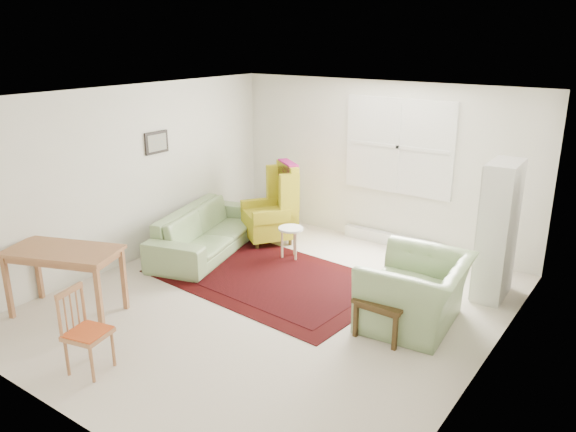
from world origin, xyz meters
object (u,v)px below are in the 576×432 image
Objects in this scene: coffee_table at (385,315)px; cabinet at (498,231)px; desk at (67,282)px; wingback_chair at (268,203)px; stool at (291,243)px; sofa at (207,223)px; armchair at (416,285)px; desk_chair at (88,332)px.

cabinet is at bearing 68.02° from coffee_table.
cabinet is at bearing 40.63° from desk.
wingback_chair is 0.88m from stool.
sofa is 1.85× the size of armchair.
sofa reaches higher than stool.
desk is (-3.25, -1.71, 0.18)m from coffee_table.
wingback_chair reaches higher than sofa.
desk is (-3.42, -2.11, -0.07)m from armchair.
armchair is at bearing 31.69° from desk.
sofa is 2.65× the size of desk_chair.
coffee_table is (2.80, -1.57, -0.41)m from wingback_chair.
armchair is at bearing -114.28° from cabinet.
desk is (-3.92, -3.37, -0.46)m from cabinet.
sofa is 1.30m from stool.
desk is at bearing 165.26° from sofa.
armchair is 0.96× the size of wingback_chair.
coffee_table is 2.42m from stool.
wingback_chair is at bearing 178.95° from cabinet.
armchair is at bearing 67.52° from coffee_table.
sofa is 1.78× the size of wingback_chair.
desk is at bearing -63.54° from armchair.
sofa is 3.47m from armchair.
stool is at bearing 68.40° from desk.
stool is at bearing -11.79° from desk_chair.
cabinet is (3.47, 0.09, 0.23)m from wingback_chair.
desk_chair is (-2.20, -2.71, -0.05)m from armchair.
wingback_chair reaches higher than stool.
desk is 1.36m from desk_chair.
sofa is 1.01m from wingback_chair.
armchair is at bearing 13.30° from wingback_chair.
armchair is at bearing -19.29° from stool.
stool is 0.28× the size of cabinet.
sofa reaches higher than desk_chair.
desk_chair reaches higher than coffee_table.
desk is (-1.15, -2.91, 0.16)m from stool.
wingback_chair reaches higher than desk_chair.
coffee_table is 1.15× the size of stool.
wingback_chair is 1.49× the size of desk_chair.
cabinet reaches higher than wingback_chair.
sofa is 2.42m from desk.
coffee_table is at bearing -27.70° from armchair.
wingback_chair is 3.48m from cabinet.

